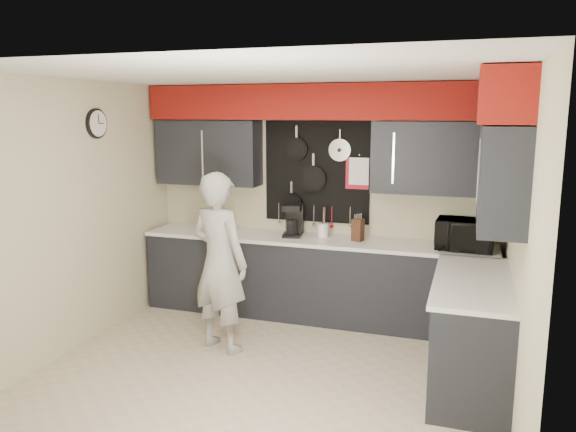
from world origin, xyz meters
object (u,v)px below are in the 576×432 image
(person, at_px, (220,262))
(knife_block, at_px, (358,230))
(coffee_maker, at_px, (293,219))
(microwave, at_px, (465,235))
(utensil_crock, at_px, (323,230))

(person, bearing_deg, knife_block, -117.03)
(coffee_maker, bearing_deg, knife_block, -10.00)
(microwave, xyz_separation_m, utensil_crock, (-1.51, 0.12, -0.08))
(knife_block, relative_size, person, 0.14)
(knife_block, distance_m, person, 1.59)
(microwave, relative_size, coffee_maker, 1.54)
(utensil_crock, relative_size, coffee_maker, 0.42)
(coffee_maker, distance_m, person, 1.23)
(microwave, bearing_deg, person, -151.05)
(microwave, bearing_deg, utensil_crock, 178.70)
(coffee_maker, height_order, person, person)
(utensil_crock, distance_m, person, 1.39)
(utensil_crock, bearing_deg, microwave, -4.48)
(microwave, relative_size, knife_block, 2.33)
(utensil_crock, distance_m, coffee_maker, 0.36)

